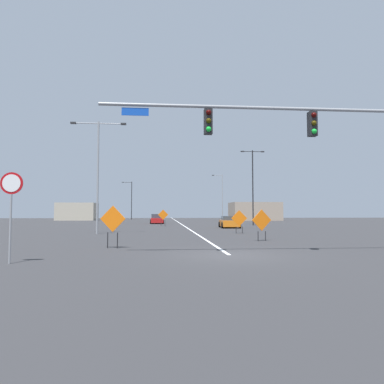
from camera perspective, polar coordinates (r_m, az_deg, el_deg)
The scene contains 16 objects.
ground at distance 14.60m, azimuth 6.12°, elevation -10.18°, with size 178.14×178.14×0.00m, color #2D2D30.
road_centre_stripe at distance 63.80m, azimuth -2.39°, elevation -4.84°, with size 0.16×98.96×0.01m.
traffic_signal_assembly at distance 15.86m, azimuth 18.63°, elevation 8.78°, with size 13.54×0.44×6.79m.
stop_sign at distance 13.55m, azimuth -27.38°, elevation -1.07°, with size 0.76×0.07×3.13m.
street_lamp_far_right at distance 29.35m, azimuth -15.08°, elevation 3.97°, with size 4.45×0.24×9.11m.
street_lamp_mid_right at distance 73.78m, azimuth 4.85°, elevation -0.52°, with size 2.27×0.24×9.62m.
street_lamp_near_left at distance 47.24m, azimuth 9.87°, elevation 1.62°, with size 3.19×0.24×9.98m.
street_lamp_far_left at distance 82.28m, azimuth -9.93°, elevation -1.06°, with size 2.36×0.24×8.78m.
construction_sign_median_far at distance 21.85m, azimuth 11.28°, elevation -4.71°, with size 1.28×0.33×1.92m.
construction_sign_left_shoulder at distance 17.56m, azimuth -12.78°, elevation -4.63°, with size 1.26×0.35×2.07m.
construction_sign_right_lane at distance 43.78m, azimuth -4.73°, elevation -3.85°, with size 1.27×0.09×2.06m.
construction_sign_median_near at distance 29.07m, azimuth 7.69°, elevation -4.39°, with size 1.33×0.08×1.91m.
car_red_passing at distance 53.39m, azimuth -5.76°, elevation -4.39°, with size 2.19×4.64×1.45m.
car_orange_far at distance 39.22m, azimuth 6.11°, elevation -4.90°, with size 2.24×3.90×1.30m.
roadside_building_west at distance 78.32m, azimuth -18.19°, elevation -3.04°, with size 7.85×5.87×3.68m.
roadside_building_east at distance 74.21m, azimuth 10.14°, elevation -3.13°, with size 9.80×7.30×3.74m.
Camera 1 is at (-2.74, -14.23, 1.76)m, focal length 32.74 mm.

